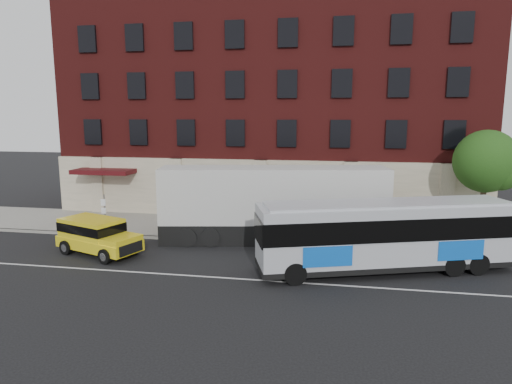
% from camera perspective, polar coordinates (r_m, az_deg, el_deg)
% --- Properties ---
extents(ground, '(120.00, 120.00, 0.00)m').
position_cam_1_polar(ground, '(20.04, -5.14, -11.28)').
color(ground, black).
rests_on(ground, ground).
extents(sidewalk, '(60.00, 6.00, 0.15)m').
position_cam_1_polar(sidewalk, '(28.38, -0.37, -4.70)').
color(sidewalk, gray).
rests_on(sidewalk, ground).
extents(kerb, '(60.00, 0.25, 0.15)m').
position_cam_1_polar(kerb, '(25.54, -1.60, -6.36)').
color(kerb, gray).
rests_on(kerb, ground).
extents(lane_line, '(60.00, 0.12, 0.01)m').
position_cam_1_polar(lane_line, '(20.49, -4.77, -10.77)').
color(lane_line, silver).
rests_on(lane_line, ground).
extents(building, '(30.00, 12.10, 15.00)m').
position_cam_1_polar(building, '(35.29, 1.98, 10.47)').
color(building, '#561514').
rests_on(building, sidewalk).
extents(sign_pole, '(0.30, 0.20, 2.50)m').
position_cam_1_polar(sign_pole, '(28.27, -18.69, -2.42)').
color(sign_pole, slate).
rests_on(sign_pole, ground).
extents(street_tree, '(3.60, 3.60, 6.20)m').
position_cam_1_polar(street_tree, '(28.93, 27.27, 3.21)').
color(street_tree, '#3D2A1E').
rests_on(street_tree, sidewalk).
extents(city_bus, '(12.14, 6.20, 3.27)m').
position_cam_1_polar(city_bus, '(21.58, 16.26, -5.04)').
color(city_bus, '#B4B8C0').
rests_on(city_bus, ground).
extents(yellow_suv, '(4.94, 3.35, 1.84)m').
position_cam_1_polar(yellow_suv, '(24.88, -19.68, -5.05)').
color(yellow_suv, yellow).
rests_on(yellow_suv, ground).
extents(shipping_container, '(13.03, 4.78, 4.26)m').
position_cam_1_polar(shipping_container, '(25.61, 2.25, -1.64)').
color(shipping_container, black).
rests_on(shipping_container, ground).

